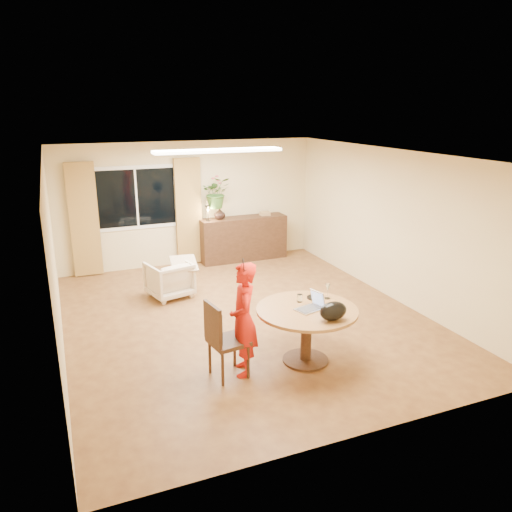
{
  "coord_description": "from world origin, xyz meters",
  "views": [
    {
      "loc": [
        -2.65,
        -6.94,
        3.3
      ],
      "look_at": [
        0.11,
        -0.2,
        1.09
      ],
      "focal_mm": 35.0,
      "sensor_mm": 36.0,
      "label": 1
    }
  ],
  "objects_px": {
    "dining_table": "(307,320)",
    "child": "(244,319)",
    "armchair": "(169,279)",
    "sideboard": "(243,238)",
    "dining_chair": "(228,339)"
  },
  "relations": [
    {
      "from": "dining_chair",
      "to": "child",
      "type": "relative_size",
      "value": 0.69
    },
    {
      "from": "dining_table",
      "to": "dining_chair",
      "type": "height_order",
      "value": "dining_chair"
    },
    {
      "from": "child",
      "to": "dining_table",
      "type": "bearing_deg",
      "value": 101.9
    },
    {
      "from": "dining_table",
      "to": "child",
      "type": "relative_size",
      "value": 0.91
    },
    {
      "from": "armchair",
      "to": "dining_table",
      "type": "bearing_deg",
      "value": 96.57
    },
    {
      "from": "child",
      "to": "dining_chair",
      "type": "bearing_deg",
      "value": -72.64
    },
    {
      "from": "dining_table",
      "to": "dining_chair",
      "type": "xyz_separation_m",
      "value": [
        -1.08,
        0.03,
        -0.09
      ]
    },
    {
      "from": "child",
      "to": "armchair",
      "type": "bearing_deg",
      "value": -159.93
    },
    {
      "from": "sideboard",
      "to": "armchair",
      "type": "bearing_deg",
      "value": -141.59
    },
    {
      "from": "child",
      "to": "armchair",
      "type": "relative_size",
      "value": 2.05
    },
    {
      "from": "dining_table",
      "to": "child",
      "type": "bearing_deg",
      "value": 177.18
    },
    {
      "from": "sideboard",
      "to": "dining_chair",
      "type": "bearing_deg",
      "value": -112.97
    },
    {
      "from": "child",
      "to": "sideboard",
      "type": "distance_m",
      "value": 4.92
    },
    {
      "from": "dining_table",
      "to": "armchair",
      "type": "distance_m",
      "value": 3.25
    },
    {
      "from": "dining_chair",
      "to": "armchair",
      "type": "xyz_separation_m",
      "value": [
        -0.07,
        3.0,
        -0.18
      ]
    }
  ]
}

